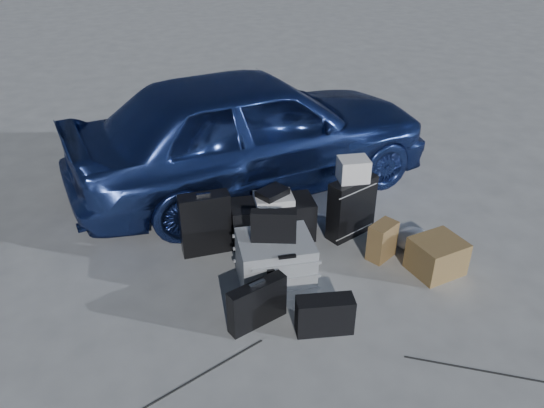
# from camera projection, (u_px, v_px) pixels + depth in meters

# --- Properties ---
(ground) EXTENTS (60.00, 60.00, 0.00)m
(ground) POSITION_uv_depth(u_px,v_px,m) (328.00, 301.00, 4.33)
(ground) COLOR #B9BAB4
(ground) RESTS_ON ground
(car) EXTENTS (4.08, 1.97, 1.34)m
(car) POSITION_uv_depth(u_px,v_px,m) (252.00, 130.00, 5.70)
(car) COLOR #2F4696
(car) RESTS_ON ground
(pelican_case) EXTENTS (0.67, 0.58, 0.44)m
(pelican_case) POSITION_uv_depth(u_px,v_px,m) (275.00, 262.00, 4.42)
(pelican_case) COLOR #949799
(pelican_case) RESTS_ON ground
(laptop_bag) EXTENTS (0.37, 0.23, 0.27)m
(laptop_bag) POSITION_uv_depth(u_px,v_px,m) (274.00, 226.00, 4.23)
(laptop_bag) COLOR black
(laptop_bag) RESTS_ON pelican_case
(briefcase) EXTENTS (0.49, 0.23, 0.38)m
(briefcase) POSITION_uv_depth(u_px,v_px,m) (257.00, 304.00, 4.01)
(briefcase) COLOR black
(briefcase) RESTS_ON ground
(suitcase_left) EXTENTS (0.46, 0.19, 0.59)m
(suitcase_left) POSITION_uv_depth(u_px,v_px,m) (205.00, 224.00, 4.79)
(suitcase_left) COLOR black
(suitcase_left) RESTS_ON ground
(suitcase_right) EXTENTS (0.52, 0.32, 0.59)m
(suitcase_right) POSITION_uv_depth(u_px,v_px,m) (351.00, 207.00, 5.04)
(suitcase_right) COLOR black
(suitcase_right) RESTS_ON ground
(white_carton) EXTENTS (0.31, 0.26, 0.22)m
(white_carton) POSITION_uv_depth(u_px,v_px,m) (353.00, 169.00, 4.83)
(white_carton) COLOR white
(white_carton) RESTS_ON suitcase_right
(duffel_bag) EXTENTS (0.83, 0.45, 0.39)m
(duffel_bag) POSITION_uv_depth(u_px,v_px,m) (272.00, 220.00, 5.03)
(duffel_bag) COLOR black
(duffel_bag) RESTS_ON ground
(flat_box_white) EXTENTS (0.40, 0.33, 0.06)m
(flat_box_white) POSITION_uv_depth(u_px,v_px,m) (274.00, 198.00, 4.92)
(flat_box_white) COLOR white
(flat_box_white) RESTS_ON duffel_bag
(flat_box_black) EXTENTS (0.33, 0.29, 0.06)m
(flat_box_black) POSITION_uv_depth(u_px,v_px,m) (273.00, 192.00, 4.90)
(flat_box_black) COLOR black
(flat_box_black) RESTS_ON flat_box_white
(kraft_bag) EXTENTS (0.31, 0.26, 0.35)m
(kraft_bag) POSITION_uv_depth(u_px,v_px,m) (382.00, 241.00, 4.76)
(kraft_bag) COLOR #92653F
(kraft_bag) RESTS_ON ground
(cardboard_box) EXTENTS (0.45, 0.41, 0.31)m
(cardboard_box) POSITION_uv_depth(u_px,v_px,m) (437.00, 256.00, 4.60)
(cardboard_box) COLOR olive
(cardboard_box) RESTS_ON ground
(plastic_bag) EXTENTS (0.41, 0.38, 0.19)m
(plastic_bag) POSITION_uv_depth(u_px,v_px,m) (412.00, 239.00, 4.94)
(plastic_bag) COLOR silver
(plastic_bag) RESTS_ON ground
(messenger_bag) EXTENTS (0.46, 0.26, 0.30)m
(messenger_bag) POSITION_uv_depth(u_px,v_px,m) (325.00, 315.00, 3.96)
(messenger_bag) COLOR black
(messenger_bag) RESTS_ON ground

